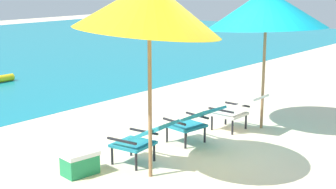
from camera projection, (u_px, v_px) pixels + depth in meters
ground_plane at (41, 106)px, 10.41m from camera, size 40.00×40.00×0.00m
lounge_chair_left at (143, 138)px, 7.01m from camera, size 0.63×0.93×0.68m
lounge_chair_center at (194, 120)px, 7.88m from camera, size 0.64×0.93×0.68m
lounge_chair_right at (238, 109)px, 8.59m from camera, size 0.55×0.88×0.68m
beach_umbrella_left at (149, 7)px, 6.20m from camera, size 2.69×2.68×2.64m
beach_umbrella_right at (266, 9)px, 8.40m from camera, size 2.62×2.64×2.47m
cooler_box at (80, 163)px, 6.73m from camera, size 0.51×0.38×0.32m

